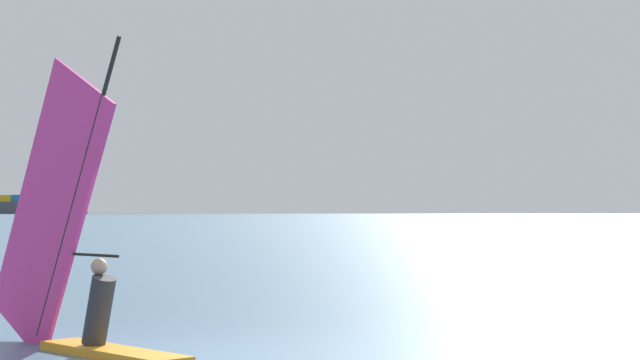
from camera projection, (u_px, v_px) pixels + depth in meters
name	position (u px, v px, depth m)	size (l,w,h in m)	color
ground_plane	(225.00, 355.00, 14.04)	(4000.00, 4000.00, 0.00)	#476B84
windsurfer	(76.00, 265.00, 14.46)	(1.49, 4.60, 4.46)	orange
cargo_ship	(3.00, 204.00, 828.22)	(98.55, 135.80, 33.61)	#3F444C
distant_headland	(306.00, 195.00, 1378.68)	(689.66, 447.11, 45.56)	#4C564C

